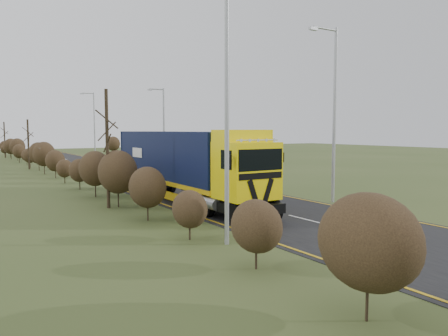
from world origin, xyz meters
TOP-DOWN VIEW (x-y plane):
  - ground at (0.00, 0.00)m, footprint 160.00×160.00m
  - road at (0.00, 10.00)m, footprint 8.00×120.00m
  - layby at (6.50, 20.00)m, footprint 6.00×18.00m
  - lane_markings at (0.00, 9.69)m, footprint 7.52×116.00m
  - hedgerow at (-6.00, 7.89)m, footprint 2.24×102.04m
  - lorry at (-2.39, 3.45)m, footprint 2.80×14.39m
  - car_red_hatchback at (7.48, 19.90)m, footprint 1.87×3.68m
  - car_blue_sedan at (6.87, 24.87)m, footprint 2.39×4.86m
  - streetlight_near at (4.48, -0.83)m, footprint 2.01×0.19m
  - streetlight_mid at (4.51, 21.54)m, footprint 1.72×0.18m
  - streetlight_far at (4.96, 47.28)m, footprint 2.02×0.19m
  - left_pole at (-5.20, -5.23)m, footprint 0.16×0.16m
  - speed_sign at (5.60, 14.52)m, footprint 0.67×0.10m
  - warning_board at (5.80, 22.54)m, footprint 0.77×0.11m

SIDE VIEW (x-z plane):
  - ground at x=0.00m, z-range 0.00..0.00m
  - road at x=0.00m, z-range 0.00..0.02m
  - layby at x=6.50m, z-range 0.00..0.02m
  - lane_markings at x=0.00m, z-range 0.03..0.03m
  - car_red_hatchback at x=7.48m, z-range 0.00..1.20m
  - car_blue_sedan at x=6.87m, z-range 0.00..1.53m
  - warning_board at x=5.80m, z-range 0.23..2.24m
  - hedgerow at x=-6.00m, z-range -1.41..4.64m
  - speed_sign at x=5.60m, z-range 0.50..2.94m
  - lorry at x=-2.39m, z-range 0.27..4.28m
  - streetlight_mid at x=4.51m, z-range 0.38..8.43m
  - left_pole at x=-5.20m, z-range 0.00..9.98m
  - streetlight_near at x=4.48m, z-range 0.49..9.97m
  - streetlight_far at x=4.96m, z-range 0.50..9.99m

